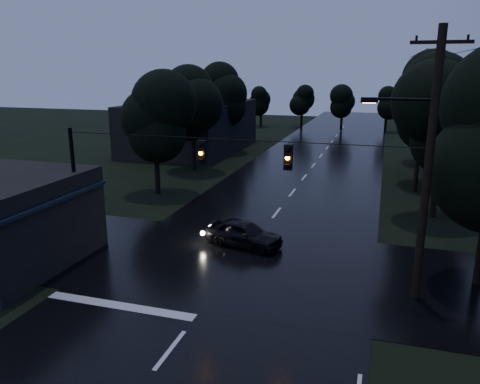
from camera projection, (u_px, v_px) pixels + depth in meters
The scene contains 14 objects.
main_road at pixel (304, 178), 37.72m from camera, with size 12.00×120.00×0.02m, color black.
cross_street at pixel (237, 264), 21.10m from camera, with size 60.00×9.00×0.02m, color black.
building_far_left at pixel (191, 126), 50.31m from camera, with size 10.00×16.00×5.00m, color black.
utility_pole_main at pixel (426, 163), 16.71m from camera, with size 3.50×0.30×10.00m.
utility_pole_far at pixel (420, 138), 32.51m from camera, with size 2.00×0.30×7.50m.
anchor_pole_left at pixel (76, 193), 21.55m from camera, with size 0.18×0.18×6.00m, color black.
span_signals at pixel (243, 154), 18.66m from camera, with size 15.00×0.37×1.12m.
tree_left_a at pixel (155, 119), 31.56m from camera, with size 3.92×3.92×8.26m.
tree_left_b at pixel (192, 104), 39.02m from camera, with size 4.20×4.20×8.85m.
tree_left_c at pixel (224, 94), 48.33m from camera, with size 4.48×4.48×9.44m.
tree_right_a at pixel (443, 122), 26.33m from camera, with size 4.20×4.20×8.85m.
tree_right_b at pixel (440, 105), 33.45m from camera, with size 4.48×4.48×9.44m.
tree_right_c at pixel (437, 93), 42.41m from camera, with size 4.76×4.76×10.03m.
car at pixel (244, 233), 23.06m from camera, with size 1.57×3.90×1.33m, color black.
Camera 1 is at (5.89, -6.65, 8.56)m, focal length 35.00 mm.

